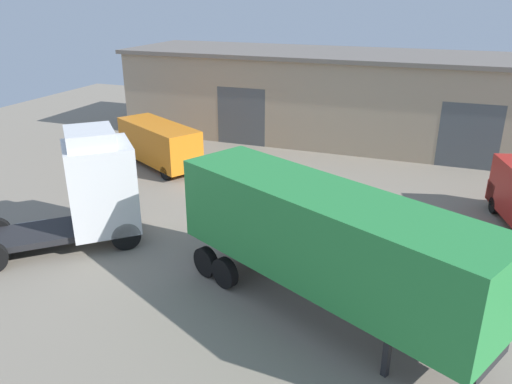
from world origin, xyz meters
name	(u,v)px	position (x,y,z in m)	size (l,w,h in m)	color
ground_plane	(266,267)	(0.00, 0.00, 0.00)	(60.00, 60.00, 0.00)	gray
warehouse_building	(359,97)	(0.00, 17.70, 2.80)	(30.90, 7.92, 5.58)	tan
tractor_unit_white	(88,191)	(-6.97, -0.53, 2.11)	(6.56, 6.33, 4.47)	silver
container_trailer_green	(323,239)	(2.43, -2.07, 2.54)	(10.03, 6.62, 3.99)	#28843D
delivery_van_orange	(158,143)	(-9.42, 8.44, 1.32)	(6.11, 4.64, 2.40)	orange
oil_drum	(457,249)	(6.29, 2.91, 0.44)	(0.58, 0.58, 0.88)	#B22D23
traffic_cone	(238,217)	(-2.34, 3.04, 0.25)	(0.40, 0.40, 0.55)	black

